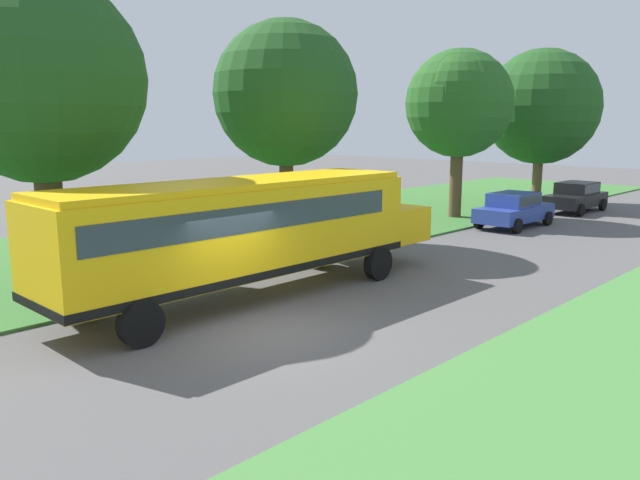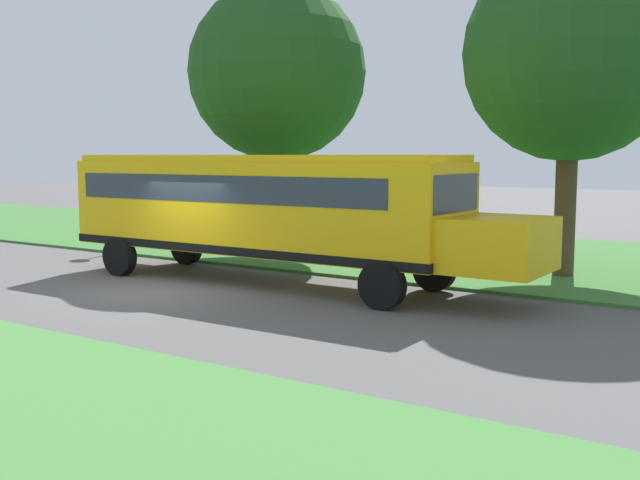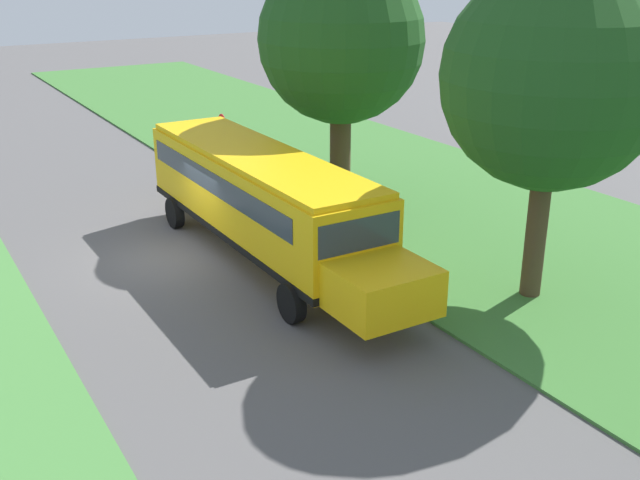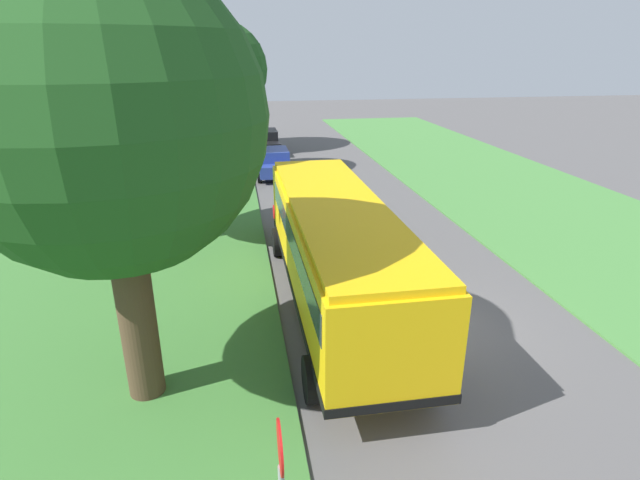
% 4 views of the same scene
% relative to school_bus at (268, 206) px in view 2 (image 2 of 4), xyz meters
% --- Properties ---
extents(ground_plane, '(120.00, 120.00, 0.00)m').
position_rel_school_bus_xyz_m(ground_plane, '(2.40, -1.51, -1.92)').
color(ground_plane, '#565454').
extents(grass_verge, '(12.00, 80.00, 0.08)m').
position_rel_school_bus_xyz_m(grass_verge, '(-7.60, -1.51, -1.88)').
color(grass_verge, '#3D7533').
rests_on(grass_verge, ground).
extents(school_bus, '(2.84, 12.42, 3.16)m').
position_rel_school_bus_xyz_m(school_bus, '(0.00, 0.00, 0.00)').
color(school_bus, yellow).
rests_on(school_bus, ground).
extents(oak_tree_beside_bus, '(5.58, 5.58, 8.56)m').
position_rel_school_bus_xyz_m(oak_tree_beside_bus, '(-4.73, -3.15, 3.85)').
color(oak_tree_beside_bus, '#4C3826').
rests_on(oak_tree_beside_bus, ground).
extents(oak_tree_roadside_mid, '(5.38, 5.38, 8.37)m').
position_rel_school_bus_xyz_m(oak_tree_roadside_mid, '(-4.82, 5.88, 3.83)').
color(oak_tree_roadside_mid, '#4C3826').
rests_on(oak_tree_roadside_mid, ground).
extents(stop_sign, '(0.08, 0.68, 2.74)m').
position_rel_school_bus_xyz_m(stop_sign, '(-2.20, -7.72, -0.19)').
color(stop_sign, gray).
rests_on(stop_sign, ground).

